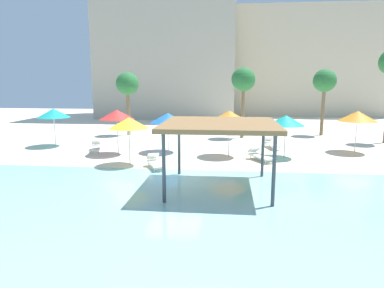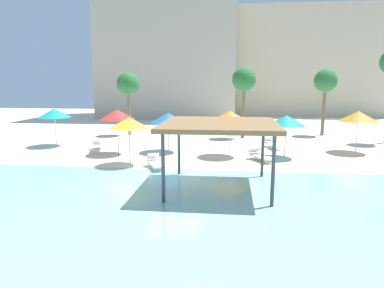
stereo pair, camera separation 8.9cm
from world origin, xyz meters
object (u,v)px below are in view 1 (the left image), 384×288
object	(u,v)px
beach_umbrella_red_3	(117,115)
beach_umbrella_teal_4	(54,113)
beach_umbrella_orange_0	(358,116)
shade_pavilion	(220,126)
lounge_chair_0	(271,143)
palm_tree_3	(325,82)
lounge_chair_3	(96,146)
palm_tree_1	(243,81)
beach_umbrella_yellow_7	(129,123)
beach_umbrella_orange_6	(229,116)
lounge_chair_1	(259,155)
lounge_chair_2	(155,162)
beach_umbrella_blue_2	(168,118)
palm_tree_0	(127,85)
beach_umbrella_teal_5	(286,120)

from	to	relation	value
beach_umbrella_red_3	beach_umbrella_teal_4	xyz separation A→B (m)	(-5.31, 2.20, -0.16)
beach_umbrella_teal_4	beach_umbrella_orange_0	bearing A→B (deg)	-0.24
shade_pavilion	lounge_chair_0	bearing A→B (deg)	70.53
beach_umbrella_teal_4	lounge_chair_0	xyz separation A→B (m)	(15.20, 0.82, -2.01)
beach_umbrella_orange_0	palm_tree_3	size ratio (longest dim) A/B	0.48
lounge_chair_3	palm_tree_3	xyz separation A→B (m)	(16.61, 8.63, 4.16)
beach_umbrella_red_3	palm_tree_1	xyz separation A→B (m)	(8.05, 7.28, 2.08)
beach_umbrella_orange_0	beach_umbrella_yellow_7	distance (m)	14.39
beach_umbrella_orange_6	lounge_chair_1	distance (m)	2.98
beach_umbrella_orange_0	lounge_chair_2	distance (m)	13.35
beach_umbrella_blue_2	beach_umbrella_yellow_7	xyz separation A→B (m)	(-1.47, -3.75, 0.10)
beach_umbrella_blue_2	palm_tree_0	world-z (taller)	palm_tree_0
beach_umbrella_yellow_7	lounge_chair_3	xyz separation A→B (m)	(-3.32, 3.46, -2.00)
beach_umbrella_blue_2	beach_umbrella_teal_5	xyz separation A→B (m)	(7.28, -0.84, 0.02)
beach_umbrella_yellow_7	palm_tree_1	bearing A→B (deg)	57.16
beach_umbrella_orange_0	lounge_chair_2	world-z (taller)	beach_umbrella_orange_0
beach_umbrella_orange_0	beach_umbrella_yellow_7	world-z (taller)	beach_umbrella_orange_0
lounge_chair_2	beach_umbrella_blue_2	bearing A→B (deg)	155.83
beach_umbrella_teal_5	lounge_chair_0	bearing A→B (deg)	98.26
beach_umbrella_teal_4	palm_tree_3	bearing A→B (deg)	19.46
beach_umbrella_teal_4	lounge_chair_2	distance (m)	10.26
shade_pavilion	lounge_chair_2	xyz separation A→B (m)	(-3.45, 3.14, -2.37)
palm_tree_1	palm_tree_3	xyz separation A→B (m)	(6.81, 2.04, -0.09)
lounge_chair_0	beach_umbrella_yellow_7	bearing A→B (deg)	-69.30
shade_pavilion	beach_umbrella_orange_0	size ratio (longest dim) A/B	1.76
shade_pavilion	beach_umbrella_yellow_7	size ratio (longest dim) A/B	1.79
beach_umbrella_orange_0	beach_umbrella_blue_2	distance (m)	12.13
beach_umbrella_red_3	palm_tree_3	distance (m)	17.65
palm_tree_1	palm_tree_3	world-z (taller)	palm_tree_1
beach_umbrella_orange_0	palm_tree_1	xyz separation A→B (m)	(-7.06, 5.17, 2.23)
beach_umbrella_orange_0	beach_umbrella_yellow_7	bearing A→B (deg)	-160.20
lounge_chair_2	palm_tree_0	world-z (taller)	palm_tree_0
beach_umbrella_orange_0	beach_umbrella_orange_6	world-z (taller)	beach_umbrella_orange_6
beach_umbrella_red_3	beach_umbrella_teal_5	world-z (taller)	beach_umbrella_red_3
beach_umbrella_red_3	lounge_chair_1	distance (m)	9.05
beach_umbrella_red_3	shade_pavilion	bearing A→B (deg)	-44.74
beach_umbrella_red_3	lounge_chair_2	size ratio (longest dim) A/B	1.42
beach_umbrella_yellow_7	beach_umbrella_orange_0	bearing A→B (deg)	19.80
beach_umbrella_orange_0	lounge_chair_2	bearing A→B (deg)	-155.60
beach_umbrella_teal_4	palm_tree_3	size ratio (longest dim) A/B	0.48
lounge_chair_0	lounge_chair_3	size ratio (longest dim) A/B	1.00
beach_umbrella_orange_0	beach_umbrella_blue_2	world-z (taller)	beach_umbrella_orange_0
beach_umbrella_orange_0	lounge_chair_0	xyz separation A→B (m)	(-5.21, 0.90, -2.02)
beach_umbrella_yellow_7	lounge_chair_2	xyz separation A→B (m)	(1.53, -0.58, -2.00)
beach_umbrella_orange_6	lounge_chair_1	world-z (taller)	beach_umbrella_orange_6
lounge_chair_0	palm_tree_3	bearing A→B (deg)	127.78
lounge_chair_2	lounge_chair_3	world-z (taller)	same
shade_pavilion	lounge_chair_3	distance (m)	11.22
beach_umbrella_orange_0	palm_tree_1	size ratio (longest dim) A/B	0.47
lounge_chair_3	beach_umbrella_teal_5	bearing A→B (deg)	69.87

